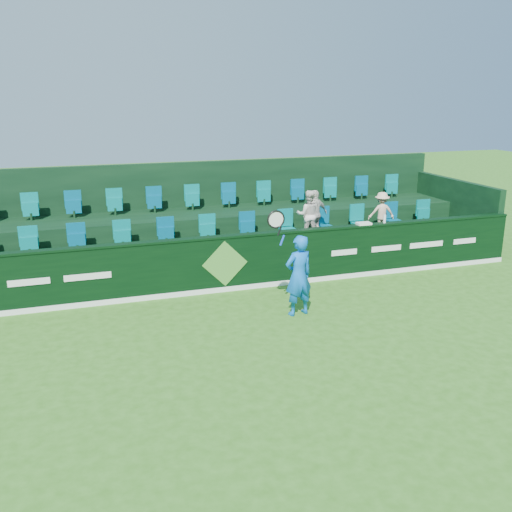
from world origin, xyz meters
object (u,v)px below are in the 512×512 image
object	(u,v)px
towel	(364,224)
tennis_player	(298,275)
spectator_left	(308,215)
spectator_right	(381,212)
spectator_middle	(315,214)
drinks_bottle	(385,219)

from	to	relation	value
towel	tennis_player	bearing A→B (deg)	-142.75
spectator_left	spectator_right	distance (m)	2.20
spectator_left	spectator_middle	bearing A→B (deg)	-160.12
spectator_left	towel	world-z (taller)	spectator_left
spectator_right	towel	xyz separation A→B (m)	(-1.16, -1.12, 0.01)
spectator_middle	towel	bearing A→B (deg)	112.87
spectator_middle	drinks_bottle	bearing A→B (deg)	127.97
spectator_left	spectator_middle	size ratio (longest dim) A/B	1.00
spectator_right	towel	distance (m)	1.61
towel	spectator_middle	bearing A→B (deg)	126.93
towel	spectator_right	bearing A→B (deg)	44.00
tennis_player	drinks_bottle	distance (m)	3.77
spectator_right	spectator_left	bearing A→B (deg)	12.49
tennis_player	towel	size ratio (longest dim) A/B	6.64
spectator_middle	towel	size ratio (longest dim) A/B	3.63
tennis_player	drinks_bottle	xyz separation A→B (m)	(3.17, 1.96, 0.57)
spectator_left	spectator_right	world-z (taller)	spectator_left
spectator_left	spectator_right	size ratio (longest dim) A/B	1.15
tennis_player	spectator_left	distance (m)	3.49
spectator_right	drinks_bottle	size ratio (longest dim) A/B	5.25
spectator_left	towel	size ratio (longest dim) A/B	3.62
spectator_right	towel	size ratio (longest dim) A/B	3.16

